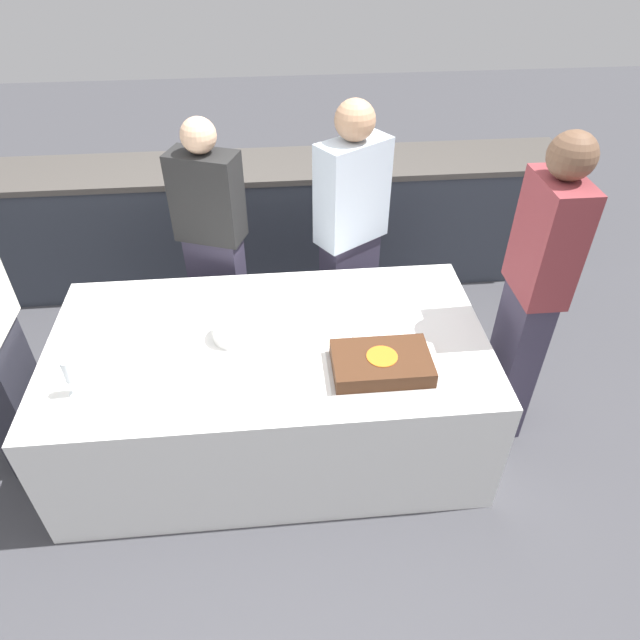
% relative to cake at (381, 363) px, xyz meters
% --- Properties ---
extents(ground_plane, '(14.00, 14.00, 0.00)m').
position_rel_cake_xyz_m(ground_plane, '(-0.52, 0.27, -0.77)').
color(ground_plane, '#424247').
extents(back_counter, '(4.40, 0.58, 0.92)m').
position_rel_cake_xyz_m(back_counter, '(-0.52, 1.92, -0.31)').
color(back_counter, '#333842').
rests_on(back_counter, ground_plane).
extents(dining_table, '(2.16, 1.15, 0.73)m').
position_rel_cake_xyz_m(dining_table, '(-0.52, 0.27, -0.40)').
color(dining_table, white).
rests_on(dining_table, ground_plane).
extents(cake, '(0.49, 0.33, 0.09)m').
position_rel_cake_xyz_m(cake, '(0.00, 0.00, 0.00)').
color(cake, '#B7B2AD').
rests_on(cake, dining_table).
extents(plate_stack, '(0.20, 0.20, 0.09)m').
position_rel_cake_xyz_m(plate_stack, '(-0.69, 0.30, 0.00)').
color(plate_stack, white).
rests_on(plate_stack, dining_table).
extents(wine_glass, '(0.06, 0.06, 0.19)m').
position_rel_cake_xyz_m(wine_glass, '(-1.37, -0.02, 0.09)').
color(wine_glass, white).
rests_on(wine_glass, dining_table).
extents(side_plate_near_cake, '(0.22, 0.22, 0.00)m').
position_rel_cake_xyz_m(side_plate_near_cake, '(-0.00, 0.29, -0.04)').
color(side_plate_near_cake, white).
rests_on(side_plate_near_cake, dining_table).
extents(person_cutting_cake, '(0.46, 0.39, 1.62)m').
position_rel_cake_xyz_m(person_cutting_cake, '(0.00, 1.06, 0.07)').
color(person_cutting_cake, '#383347').
rests_on(person_cutting_cake, ground_plane).
extents(person_seated_right, '(0.21, 0.35, 1.72)m').
position_rel_cake_xyz_m(person_seated_right, '(0.79, 0.27, 0.14)').
color(person_seated_right, '#383347').
rests_on(person_seated_right, ground_plane).
extents(person_standing_back, '(0.42, 0.32, 1.55)m').
position_rel_cake_xyz_m(person_standing_back, '(-0.82, 1.06, 0.03)').
color(person_standing_back, '#383347').
rests_on(person_standing_back, ground_plane).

